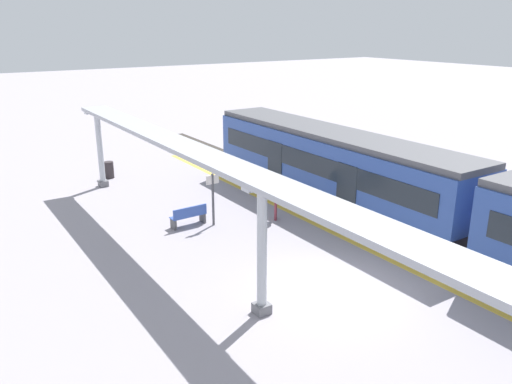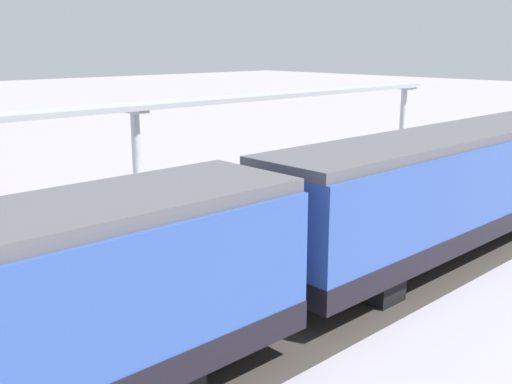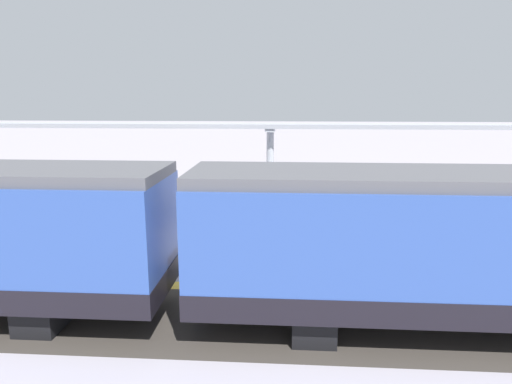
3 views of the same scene
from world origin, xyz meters
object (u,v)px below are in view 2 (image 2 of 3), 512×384
at_px(train_near_carriage, 460,186).
at_px(passenger_waiting_near_edge, 372,192).
at_px(platform_info_sign, 330,170).
at_px(trash_bin, 429,157).
at_px(bench_mid_platform, 319,188).
at_px(canopy_pillar_second, 137,171).
at_px(canopy_pillar_nearest, 402,127).

height_order(train_near_carriage, passenger_waiting_near_edge, train_near_carriage).
xyz_separation_m(platform_info_sign, passenger_waiting_near_edge, (-2.50, 0.88, -0.21)).
height_order(trash_bin, passenger_waiting_near_edge, passenger_waiting_near_edge).
relative_size(bench_mid_platform, trash_bin, 1.68).
distance_m(canopy_pillar_second, platform_info_sign, 7.11).
distance_m(canopy_pillar_nearest, canopy_pillar_second, 14.54).
distance_m(canopy_pillar_second, passenger_waiting_near_edge, 7.53).
xyz_separation_m(bench_mid_platform, trash_bin, (0.48, -8.65, 0.01)).
distance_m(canopy_pillar_nearest, trash_bin, 2.14).
bearing_deg(train_near_carriage, trash_bin, -55.32).
relative_size(canopy_pillar_nearest, passenger_waiting_near_edge, 2.16).
xyz_separation_m(train_near_carriage, passenger_waiting_near_edge, (3.00, 0.04, -0.71)).
bearing_deg(canopy_pillar_nearest, train_near_carriage, 131.50).
height_order(canopy_pillar_second, platform_info_sign, canopy_pillar_second).
height_order(canopy_pillar_nearest, trash_bin, canopy_pillar_nearest).
bearing_deg(canopy_pillar_second, canopy_pillar_nearest, -90.00).
relative_size(train_near_carriage, bench_mid_platform, 9.71).
bearing_deg(train_near_carriage, bench_mid_platform, -11.40).
relative_size(platform_info_sign, passenger_waiting_near_edge, 1.23).
bearing_deg(canopy_pillar_nearest, canopy_pillar_second, 90.00).
bearing_deg(canopy_pillar_nearest, trash_bin, -120.27).
relative_size(trash_bin, passenger_waiting_near_edge, 0.50).
bearing_deg(passenger_waiting_near_edge, bench_mid_platform, -21.34).
bearing_deg(canopy_pillar_nearest, platform_info_sign, 105.34).
bearing_deg(train_near_carriage, canopy_pillar_nearest, -48.50).
xyz_separation_m(bench_mid_platform, passenger_waiting_near_edge, (-3.39, 1.33, 0.68)).
distance_m(trash_bin, platform_info_sign, 9.24).
xyz_separation_m(canopy_pillar_nearest, canopy_pillar_second, (0.00, 14.54, 0.00)).
distance_m(canopy_pillar_nearest, bench_mid_platform, 7.60).
bearing_deg(train_near_carriage, platform_info_sign, -8.71).
relative_size(canopy_pillar_second, bench_mid_platform, 2.56).
bearing_deg(bench_mid_platform, platform_info_sign, 153.44).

